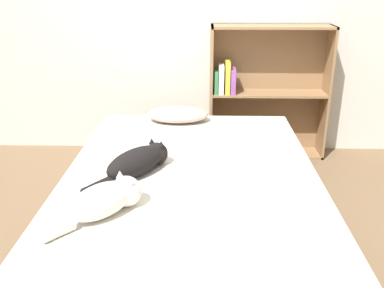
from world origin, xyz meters
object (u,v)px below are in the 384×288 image
cat_dark (138,161)px  bookshelf (263,90)px  pillow (178,114)px  bed (191,207)px  cat_light (107,199)px

cat_dark → bookshelf: 1.68m
pillow → cat_dark: size_ratio=0.87×
bed → cat_light: 0.68m
bed → cat_light: cat_light is taller
cat_dark → bookshelf: bearing=4.5°
bed → cat_dark: bearing=-172.9°
cat_dark → bookshelf: size_ratio=0.47×
cat_light → cat_dark: size_ratio=0.79×
cat_dark → cat_light: bearing=-154.6°
bed → cat_dark: (-0.29, -0.04, 0.30)m
cat_light → cat_dark: bearing=32.2°
pillow → cat_light: (-0.25, -1.35, 0.02)m
bed → bookshelf: bookshelf is taller
bed → cat_dark: 0.42m
bed → cat_light: bearing=-128.1°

